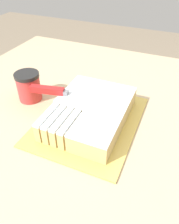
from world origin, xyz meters
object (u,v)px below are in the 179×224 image
object	(u,v)px
cake_board	(90,120)
coffee_cup	(29,86)
knife	(54,91)
cake	(91,111)

from	to	relation	value
cake_board	coffee_cup	size ratio (longest dim) A/B	3.67
cake_board	knife	world-z (taller)	knife
knife	cake	bearing A→B (deg)	-13.47
cake	cake_board	bearing A→B (deg)	-124.73
knife	cake_board	bearing A→B (deg)	-15.68
coffee_cup	knife	bearing A→B (deg)	-10.64
cake	knife	xyz separation A→B (m)	(-0.14, 0.00, 0.04)
cake_board	cake	world-z (taller)	cake
knife	coffee_cup	size ratio (longest dim) A/B	2.75
cake	coffee_cup	world-z (taller)	coffee_cup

